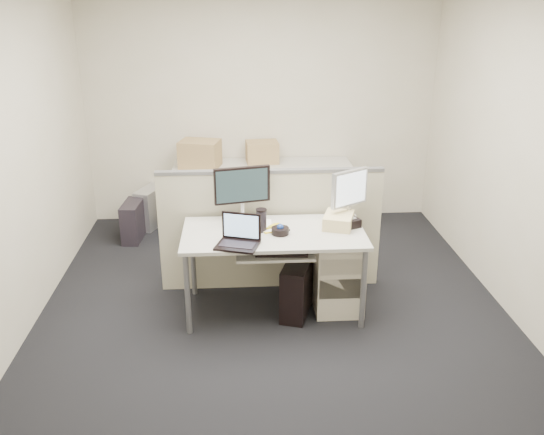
{
  "coord_description": "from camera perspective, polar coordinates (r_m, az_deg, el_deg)",
  "views": [
    {
      "loc": [
        -0.28,
        -4.35,
        2.57
      ],
      "look_at": [
        -0.0,
        0.15,
        0.8
      ],
      "focal_mm": 38.0,
      "sensor_mm": 36.0,
      "label": 1
    }
  ],
  "objects": [
    {
      "name": "pc_tower_spare_dark",
      "position": [
        6.53,
        -13.59,
        -0.32
      ],
      "size": [
        0.22,
        0.47,
        0.42
      ],
      "primitive_type": "cube",
      "rotation": [
        0.0,
        0.0,
        -0.08
      ],
      "color": "black",
      "rests_on": "floor"
    },
    {
      "name": "red_binder",
      "position": [
        6.62,
        -7.3,
        6.19
      ],
      "size": [
        0.07,
        0.27,
        0.25
      ],
      "primitive_type": "cube",
      "rotation": [
        0.0,
        0.0,
        -0.03
      ],
      "color": "#AA0301",
      "rests_on": "back_counter"
    },
    {
      "name": "wall_back",
      "position": [
        6.72,
        -1.09,
        11.0
      ],
      "size": [
        4.0,
        0.02,
        2.7
      ],
      "primitive_type": "cube",
      "color": "beige",
      "rests_on": "ground"
    },
    {
      "name": "cubicle_partition",
      "position": [
        5.21,
        -0.15,
        -1.34
      ],
      "size": [
        2.0,
        0.06,
        1.1
      ],
      "primitive_type": "cube",
      "color": "#A8A486",
      "rests_on": "floor"
    },
    {
      "name": "floor",
      "position": [
        5.06,
        0.15,
        -9.11
      ],
      "size": [
        4.0,
        4.5,
        0.01
      ],
      "primitive_type": "cube",
      "color": "black",
      "rests_on": "ground"
    },
    {
      "name": "keyboard_tray",
      "position": [
        4.61,
        0.31,
        -3.55
      ],
      "size": [
        0.62,
        0.32,
        0.02
      ],
      "primitive_type": "cube",
      "color": "#B5B3AA",
      "rests_on": "desk"
    },
    {
      "name": "wall_right",
      "position": [
        5.06,
        23.53,
        5.73
      ],
      "size": [
        0.02,
        4.5,
        2.7
      ],
      "primitive_type": "cube",
      "color": "beige",
      "rests_on": "ground"
    },
    {
      "name": "pc_tower_spare_silver",
      "position": [
        6.87,
        -11.84,
        1.07
      ],
      "size": [
        0.36,
        0.53,
        0.46
      ],
      "primitive_type": "cube",
      "rotation": [
        0.0,
        0.0,
        -0.36
      ],
      "color": "#B7B7BC",
      "rests_on": "floor"
    },
    {
      "name": "monitor_main",
      "position": [
        4.89,
        -2.97,
        2.33
      ],
      "size": [
        0.51,
        0.28,
        0.48
      ],
      "primitive_type": "cube",
      "rotation": [
        0.0,
        0.0,
        0.22
      ],
      "color": "black",
      "rests_on": "desk"
    },
    {
      "name": "back_counter",
      "position": [
        6.66,
        -0.91,
        2.09
      ],
      "size": [
        2.0,
        0.6,
        0.72
      ],
      "primitive_type": "cube",
      "color": "beige",
      "rests_on": "floor"
    },
    {
      "name": "keyboard",
      "position": [
        4.57,
        0.97,
        -3.49
      ],
      "size": [
        0.42,
        0.18,
        0.02
      ],
      "primitive_type": "cube",
      "rotation": [
        0.0,
        0.0,
        -0.08
      ],
      "color": "black",
      "rests_on": "keyboard_tray"
    },
    {
      "name": "laptop",
      "position": [
        4.42,
        -3.49,
        -1.5
      ],
      "size": [
        0.37,
        0.32,
        0.24
      ],
      "primitive_type": "cube",
      "rotation": [
        0.0,
        0.0,
        -0.31
      ],
      "color": "black",
      "rests_on": "desk"
    },
    {
      "name": "banana",
      "position": [
        4.8,
        0.1,
        -0.85
      ],
      "size": [
        0.15,
        0.15,
        0.04
      ],
      "primitive_type": "ellipsoid",
      "rotation": [
        0.0,
        0.0,
        0.78
      ],
      "color": "#FFF514",
      "rests_on": "desk"
    },
    {
      "name": "cardboard_box_right",
      "position": [
        6.63,
        -0.98,
        6.43
      ],
      "size": [
        0.38,
        0.31,
        0.26
      ],
      "primitive_type": "cube",
      "rotation": [
        0.0,
        0.0,
        0.07
      ],
      "color": "#A38549",
      "rests_on": "back_counter"
    },
    {
      "name": "drawer_pedestal",
      "position": [
        5.01,
        6.44,
        -5.31
      ],
      "size": [
        0.4,
        0.55,
        0.65
      ],
      "primitive_type": "cube",
      "color": "beige",
      "rests_on": "floor"
    },
    {
      "name": "cardboard_box_left",
      "position": [
        6.48,
        -7.15,
        6.19
      ],
      "size": [
        0.49,
        0.41,
        0.32
      ],
      "primitive_type": "cube",
      "rotation": [
        0.0,
        0.0,
        -0.25
      ],
      "color": "#A38549",
      "rests_on": "back_counter"
    },
    {
      "name": "travel_mug",
      "position": [
        4.71,
        -1.07,
        -0.34
      ],
      "size": [
        0.1,
        0.1,
        0.18
      ],
      "primitive_type": "cylinder",
      "rotation": [
        0.0,
        0.0,
        -0.2
      ],
      "color": "black",
      "rests_on": "desk"
    },
    {
      "name": "wall_front",
      "position": [
        2.44,
        3.61,
        -8.52
      ],
      "size": [
        4.0,
        0.02,
        2.7
      ],
      "primitive_type": "cube",
      "color": "beige",
      "rests_on": "ground"
    },
    {
      "name": "cellphone",
      "position": [
        4.78,
        1.32,
        -1.08
      ],
      "size": [
        0.07,
        0.11,
        0.01
      ],
      "primitive_type": "cube",
      "rotation": [
        0.0,
        0.0,
        0.21
      ],
      "color": "black",
      "rests_on": "desk"
    },
    {
      "name": "desk_phone",
      "position": [
        4.86,
        7.18,
        -0.48
      ],
      "size": [
        0.28,
        0.26,
        0.07
      ],
      "primitive_type": "cube",
      "rotation": [
        0.0,
        0.0,
        0.4
      ],
      "color": "black",
      "rests_on": "desk"
    },
    {
      "name": "paper_stack",
      "position": [
        4.83,
        -1.35,
        -0.84
      ],
      "size": [
        0.23,
        0.29,
        0.01
      ],
      "primitive_type": "cube",
      "rotation": [
        0.0,
        0.0,
        -0.04
      ],
      "color": "white",
      "rests_on": "desk"
    },
    {
      "name": "desk",
      "position": [
        4.75,
        0.16,
        -2.15
      ],
      "size": [
        1.5,
        0.75,
        0.73
      ],
      "color": "#B5B3AA",
      "rests_on": "floor"
    },
    {
      "name": "sticky_pad",
      "position": [
        4.72,
        -0.44,
        -1.37
      ],
      "size": [
        0.1,
        0.1,
        0.01
      ],
      "primitive_type": "cube",
      "rotation": [
        0.0,
        0.0,
        0.38
      ],
      "color": "yellow",
      "rests_on": "desk"
    },
    {
      "name": "monitor_small",
      "position": [
        4.9,
        7.65,
        2.04
      ],
      "size": [
        0.41,
        0.36,
        0.45
      ],
      "primitive_type": "cube",
      "rotation": [
        0.0,
        0.0,
        0.56
      ],
      "color": "#B7B7BC",
      "rests_on": "desk"
    },
    {
      "name": "manila_folders",
      "position": [
        4.85,
        6.61,
        -0.29
      ],
      "size": [
        0.31,
        0.35,
        0.11
      ],
      "primitive_type": "cube",
      "rotation": [
        0.0,
        0.0,
        -0.31
      ],
      "color": "beige",
      "rests_on": "desk"
    },
    {
      "name": "trackball",
      "position": [
        4.68,
        0.81,
        -1.33
      ],
      "size": [
        0.18,
        0.18,
        0.06
      ],
      "primitive_type": "cylinder",
      "rotation": [
        0.0,
        0.0,
        -0.31
      ],
      "color": "black",
      "rests_on": "desk"
    },
    {
      "name": "pc_tower_desk",
      "position": [
        4.91,
        2.54,
        -6.93
      ],
      "size": [
        0.34,
        0.54,
        0.47
      ],
      "primitive_type": "cube",
      "rotation": [
        0.0,
        0.0,
        -0.31
      ],
      "color": "black",
      "rests_on": "floor"
    },
    {
      "name": "wall_left",
      "position": [
        4.83,
        -24.33,
        4.93
      ],
      "size": [
        0.02,
        4.5,
        2.7
      ],
      "primitive_type": "cube",
      "color": "beige",
      "rests_on": "ground"
    }
  ]
}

